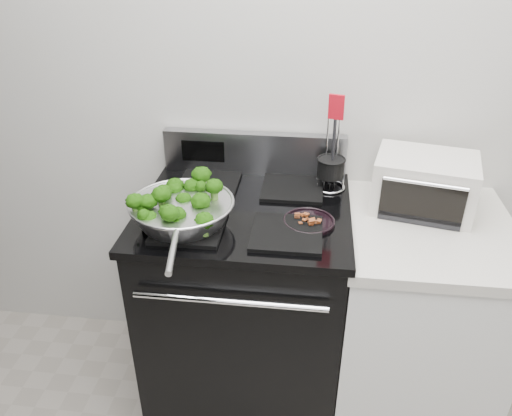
# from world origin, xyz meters

# --- Properties ---
(back_wall) EXTENTS (4.00, 0.02, 2.70)m
(back_wall) POSITION_xyz_m (0.00, 1.75, 1.35)
(back_wall) COLOR beige
(back_wall) RESTS_ON ground
(gas_range) EXTENTS (0.79, 0.69, 1.13)m
(gas_range) POSITION_xyz_m (-0.30, 1.41, 0.49)
(gas_range) COLOR black
(gas_range) RESTS_ON floor
(counter) EXTENTS (0.62, 0.68, 0.92)m
(counter) POSITION_xyz_m (0.39, 1.41, 0.46)
(counter) COLOR white
(counter) RESTS_ON floor
(skillet) EXTENTS (0.37, 0.58, 0.08)m
(skillet) POSITION_xyz_m (-0.50, 1.27, 1.01)
(skillet) COLOR silver
(skillet) RESTS_ON gas_range
(broccoli_pile) EXTENTS (0.29, 0.29, 0.10)m
(broccoli_pile) POSITION_xyz_m (-0.50, 1.27, 1.03)
(broccoli_pile) COLOR black
(broccoli_pile) RESTS_ON skillet
(bacon_plate) EXTENTS (0.18, 0.18, 0.04)m
(bacon_plate) POSITION_xyz_m (-0.06, 1.33, 0.97)
(bacon_plate) COLOR black
(bacon_plate) RESTS_ON gas_range
(utensil_holder) EXTENTS (0.13, 0.13, 0.39)m
(utensil_holder) POSITION_xyz_m (0.02, 1.61, 1.02)
(utensil_holder) COLOR silver
(utensil_holder) RESTS_ON gas_range
(toaster_oven) EXTENTS (0.41, 0.35, 0.21)m
(toaster_oven) POSITION_xyz_m (0.37, 1.55, 1.02)
(toaster_oven) COLOR silver
(toaster_oven) RESTS_ON counter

